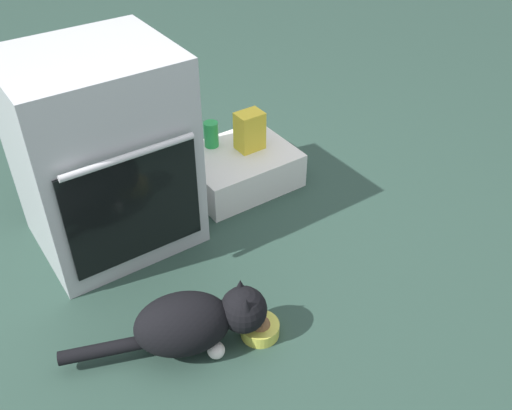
# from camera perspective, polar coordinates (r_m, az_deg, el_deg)

# --- Properties ---
(ground) EXTENTS (8.00, 8.00, 0.00)m
(ground) POSITION_cam_1_polar(r_m,az_deg,el_deg) (2.15, -6.97, -8.53)
(ground) COLOR #284238
(oven) EXTENTS (0.60, 0.56, 0.79)m
(oven) POSITION_cam_1_polar(r_m,az_deg,el_deg) (2.21, -15.24, 5.04)
(oven) COLOR #B7BABF
(oven) RESTS_ON ground
(pantry_cabinet) EXTENTS (0.49, 0.39, 0.17)m
(pantry_cabinet) POSITION_cam_1_polar(r_m,az_deg,el_deg) (2.61, -1.76, 3.75)
(pantry_cabinet) COLOR white
(pantry_cabinet) RESTS_ON ground
(food_bowl) EXTENTS (0.13, 0.13, 0.08)m
(food_bowl) POSITION_cam_1_polar(r_m,az_deg,el_deg) (1.97, 0.40, -12.31)
(food_bowl) COLOR #D1D14C
(food_bowl) RESTS_ON ground
(cat) EXTENTS (0.65, 0.32, 0.23)m
(cat) POSITION_cam_1_polar(r_m,az_deg,el_deg) (1.88, -6.19, -11.62)
(cat) COLOR black
(cat) RESTS_ON ground
(soda_can) EXTENTS (0.07, 0.07, 0.12)m
(soda_can) POSITION_cam_1_polar(r_m,az_deg,el_deg) (2.60, -4.55, 7.14)
(soda_can) COLOR green
(soda_can) RESTS_ON pantry_cabinet
(snack_bag) EXTENTS (0.12, 0.09, 0.18)m
(snack_bag) POSITION_cam_1_polar(r_m,az_deg,el_deg) (2.56, -0.65, 7.50)
(snack_bag) COLOR yellow
(snack_bag) RESTS_ON pantry_cabinet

